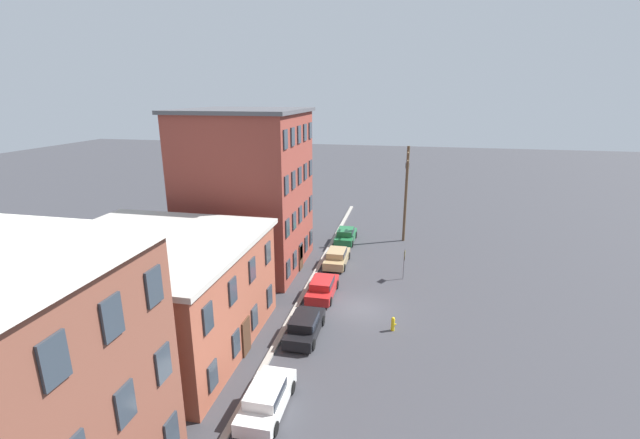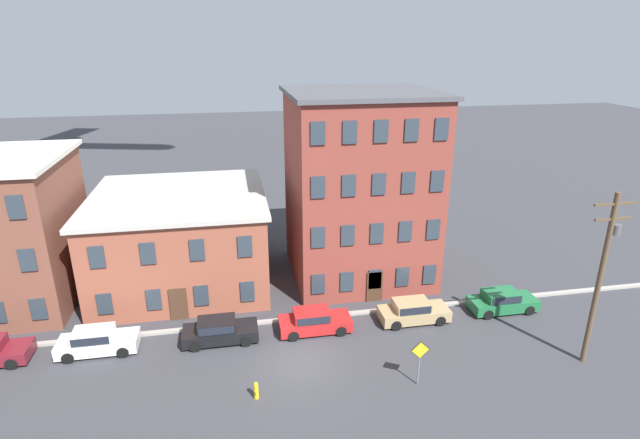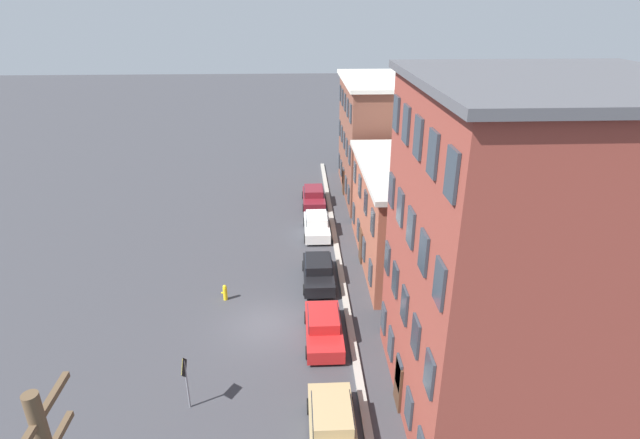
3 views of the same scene
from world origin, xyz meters
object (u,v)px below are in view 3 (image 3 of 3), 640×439
at_px(car_tan, 332,424).
at_px(car_red, 324,326).
at_px(fire_hydrant, 225,292).
at_px(car_maroon, 314,196).
at_px(car_white, 317,224).
at_px(car_black, 318,270).
at_px(caution_sign, 185,374).

bearing_deg(car_tan, car_red, 179.89).
distance_m(car_red, fire_hydrant, 6.72).
bearing_deg(car_maroon, car_tan, -0.39).
distance_m(car_white, fire_hydrant, 10.38).
distance_m(car_black, car_tan, 12.07).
relative_size(car_black, car_tan, 1.00).
distance_m(car_black, fire_hydrant, 5.76).
bearing_deg(fire_hydrant, car_red, 54.70).
bearing_deg(caution_sign, car_tan, 72.04).
distance_m(car_white, car_black, 6.89).
relative_size(car_maroon, car_red, 1.00).
xyz_separation_m(car_maroon, caution_sign, (22.81, -6.11, 1.00)).
height_order(car_maroon, car_white, same).
bearing_deg(car_tan, car_white, 179.46).
distance_m(car_maroon, car_red, 18.36).
bearing_deg(car_tan, caution_sign, -107.96).
bearing_deg(caution_sign, fire_hydrant, 176.71).
relative_size(car_white, caution_sign, 1.68).
height_order(car_white, car_tan, same).
distance_m(car_white, car_red, 12.59).
distance_m(car_maroon, fire_hydrant, 15.54).
bearing_deg(car_red, car_black, -179.80).
xyz_separation_m(car_white, caution_sign, (17.03, -6.13, 1.00)).
relative_size(car_black, fire_hydrant, 4.58).
height_order(car_white, fire_hydrant, car_white).
bearing_deg(car_red, fire_hydrant, -125.30).
bearing_deg(car_tan, fire_hydrant, -151.94).
bearing_deg(car_tan, car_maroon, 179.61).
distance_m(car_black, caution_sign, 11.80).
height_order(car_red, fire_hydrant, car_red).
bearing_deg(caution_sign, car_maroon, 164.99).
relative_size(car_maroon, car_white, 1.00).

